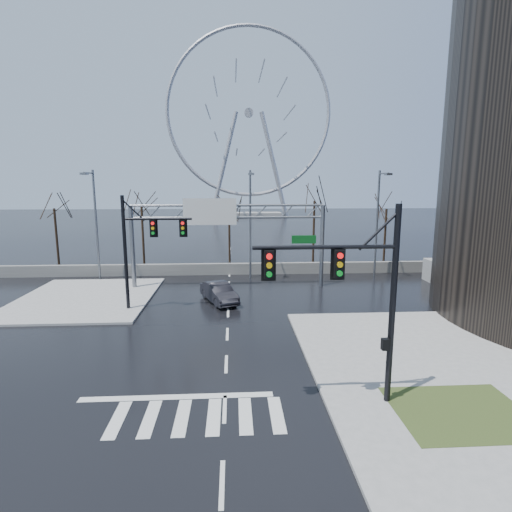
{
  "coord_description": "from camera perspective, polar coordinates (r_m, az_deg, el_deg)",
  "views": [
    {
      "loc": [
        0.4,
        -18.42,
        8.67
      ],
      "look_at": [
        1.91,
        7.73,
        4.0
      ],
      "focal_mm": 28.0,
      "sensor_mm": 36.0,
      "label": 1
    }
  ],
  "objects": [
    {
      "name": "tree_far_right",
      "position": [
        45.67,
        18.1,
        5.53
      ],
      "size": [
        3.4,
        3.4,
        6.8
      ],
      "color": "black",
      "rests_on": "ground"
    },
    {
      "name": "tree_center",
      "position": [
        43.06,
        -3.85,
        5.43
      ],
      "size": [
        3.25,
        3.25,
        6.5
      ],
      "color": "black",
      "rests_on": "ground"
    },
    {
      "name": "signal_mast_near",
      "position": [
        15.61,
        14.51,
        -4.31
      ],
      "size": [
        5.52,
        0.41,
        8.0
      ],
      "color": "black",
      "rests_on": "ground"
    },
    {
      "name": "streetlight_right",
      "position": [
        39.13,
        17.12,
        5.59
      ],
      "size": [
        0.5,
        2.55,
        10.0
      ],
      "color": "slate",
      "rests_on": "ground"
    },
    {
      "name": "ground",
      "position": [
        20.36,
        -4.27,
        -15.12
      ],
      "size": [
        260.0,
        260.0,
        0.0
      ],
      "primitive_type": "plane",
      "color": "black",
      "rests_on": "ground"
    },
    {
      "name": "grass_strip",
      "position": [
        18.07,
        27.23,
        -19.21
      ],
      "size": [
        5.0,
        4.0,
        0.02
      ],
      "primitive_type": "cube",
      "color": "#35431B",
      "rests_on": "sidewalk_near"
    },
    {
      "name": "car",
      "position": [
        30.09,
        -5.3,
        -5.21
      ],
      "size": [
        3.19,
        4.75,
        1.48
      ],
      "primitive_type": "imported",
      "rotation": [
        0.0,
        0.0,
        0.4
      ],
      "color": "black",
      "rests_on": "ground"
    },
    {
      "name": "sidewalk_right_ext",
      "position": [
        24.15,
        20.8,
        -11.43
      ],
      "size": [
        12.0,
        10.0,
        0.15
      ],
      "primitive_type": "cube",
      "color": "gray",
      "rests_on": "ground"
    },
    {
      "name": "barrier_wall",
      "position": [
        39.27,
        -3.83,
        -1.84
      ],
      "size": [
        52.0,
        0.5,
        1.1
      ],
      "primitive_type": "cube",
      "color": "slate",
      "rests_on": "ground"
    },
    {
      "name": "streetlight_mid",
      "position": [
        36.72,
        -0.81,
        5.76
      ],
      "size": [
        0.5,
        2.55,
        10.0
      ],
      "color": "slate",
      "rests_on": "ground"
    },
    {
      "name": "streetlight_left",
      "position": [
        38.73,
        -22.08,
        5.25
      ],
      "size": [
        0.5,
        2.55,
        10.0
      ],
      "color": "slate",
      "rests_on": "ground"
    },
    {
      "name": "tree_far_left",
      "position": [
        46.34,
        -26.82,
        5.2
      ],
      "size": [
        3.5,
        3.5,
        7.0
      ],
      "color": "black",
      "rests_on": "ground"
    },
    {
      "name": "tree_left",
      "position": [
        43.05,
        -16.01,
        6.14
      ],
      "size": [
        3.75,
        3.75,
        7.5
      ],
      "color": "black",
      "rests_on": "ground"
    },
    {
      "name": "sign_gantry",
      "position": [
        33.57,
        -4.63,
        4.11
      ],
      "size": [
        16.36,
        0.4,
        7.6
      ],
      "color": "slate",
      "rests_on": "ground"
    },
    {
      "name": "sidewalk_far",
      "position": [
        33.6,
        -23.13,
        -5.54
      ],
      "size": [
        10.0,
        12.0,
        0.15
      ],
      "primitive_type": "cube",
      "color": "gray",
      "rests_on": "ground"
    },
    {
      "name": "ferris_wheel",
      "position": [
        114.85,
        -1.03,
        18.86
      ],
      "size": [
        45.0,
        6.0,
        50.91
      ],
      "color": "gray",
      "rests_on": "ground"
    },
    {
      "name": "signal_mast_far",
      "position": [
        28.35,
        -16.06,
        1.93
      ],
      "size": [
        4.72,
        0.41,
        8.0
      ],
      "color": "black",
      "rests_on": "ground"
    },
    {
      "name": "tree_right",
      "position": [
        42.86,
        8.32,
        6.73
      ],
      "size": [
        3.9,
        3.9,
        7.8
      ],
      "color": "black",
      "rests_on": "ground"
    }
  ]
}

